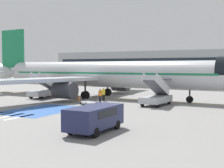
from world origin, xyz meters
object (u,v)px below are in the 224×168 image
(boarding_stairs_forward, at_px, (156,97))
(ground_crew_1, at_px, (103,93))
(boarding_stairs_aft, at_px, (45,91))
(airliner, at_px, (103,74))
(fuel_tanker, at_px, (127,79))
(service_van_0, at_px, (95,116))
(baggage_cart, at_px, (88,103))
(traffic_cone_0, at_px, (78,97))
(terminal_building, at_px, (197,64))
(ground_crew_0, at_px, (100,95))

(boarding_stairs_forward, relative_size, ground_crew_1, 3.12)
(boarding_stairs_aft, height_order, ground_crew_1, boarding_stairs_aft)
(airliner, bearing_deg, fuel_tanker, -159.80)
(airliner, relative_size, service_van_0, 9.04)
(boarding_stairs_aft, relative_size, baggage_cart, 1.81)
(airliner, relative_size, traffic_cone_0, 62.90)
(terminal_building, bearing_deg, fuel_tanker, -92.82)
(ground_crew_1, bearing_deg, traffic_cone_0, -20.62)
(baggage_cart, height_order, ground_crew_1, ground_crew_1)
(boarding_stairs_forward, bearing_deg, ground_crew_0, -170.50)
(fuel_tanker, distance_m, baggage_cart, 33.68)
(baggage_cart, bearing_deg, ground_crew_1, -133.99)
(boarding_stairs_aft, xyz_separation_m, terminal_building, (2.82, 87.20, 4.39))
(boarding_stairs_forward, bearing_deg, service_van_0, -82.55)
(airliner, bearing_deg, terminal_building, -173.60)
(boarding_stairs_aft, relative_size, ground_crew_0, 3.17)
(traffic_cone_0, distance_m, terminal_building, 87.76)
(boarding_stairs_aft, xyz_separation_m, fuel_tanker, (-0.10, 28.03, 0.80))
(airliner, height_order, boarding_stairs_aft, airliner)
(airliner, xyz_separation_m, boarding_stairs_forward, (9.76, -4.95, -2.35))
(boarding_stairs_forward, bearing_deg, boarding_stairs_aft, 180.00)
(service_van_0, relative_size, terminal_building, 0.04)
(fuel_tanker, relative_size, service_van_0, 2.03)
(baggage_cart, relative_size, ground_crew_1, 1.73)
(service_van_0, xyz_separation_m, ground_crew_1, (-8.71, 17.03, -0.08))
(boarding_stairs_forward, height_order, service_van_0, boarding_stairs_forward)
(boarding_stairs_forward, relative_size, terminal_building, 0.04)
(service_van_0, height_order, traffic_cone_0, service_van_0)
(fuel_tanker, distance_m, ground_crew_0, 31.46)
(baggage_cart, distance_m, terminal_building, 91.73)
(baggage_cart, bearing_deg, boarding_stairs_aft, -72.63)
(boarding_stairs_aft, distance_m, terminal_building, 87.35)
(service_van_0, bearing_deg, ground_crew_1, -62.68)
(baggage_cart, relative_size, traffic_cone_0, 4.27)
(traffic_cone_0, bearing_deg, boarding_stairs_aft, 176.41)
(service_van_0, height_order, baggage_cart, service_van_0)
(boarding_stairs_forward, height_order, ground_crew_0, boarding_stairs_forward)
(boarding_stairs_aft, xyz_separation_m, traffic_cone_0, (5.92, -0.37, -0.60))
(boarding_stairs_forward, xyz_separation_m, boarding_stairs_aft, (-16.93, 1.01, -0.01))
(ground_crew_1, bearing_deg, boarding_stairs_forward, 139.05)
(ground_crew_1, distance_m, terminal_building, 87.27)
(boarding_stairs_aft, height_order, baggage_cart, boarding_stairs_aft)
(boarding_stairs_aft, xyz_separation_m, ground_crew_0, (10.00, -1.75, 0.02))
(traffic_cone_0, bearing_deg, ground_crew_1, 10.74)
(boarding_stairs_aft, xyz_separation_m, service_van_0, (18.04, -16.75, 0.12))
(ground_crew_1, bearing_deg, airliner, -90.86)
(airliner, xyz_separation_m, traffic_cone_0, (-1.26, -4.31, -2.97))
(ground_crew_1, relative_size, traffic_cone_0, 2.47)
(traffic_cone_0, bearing_deg, fuel_tanker, 101.96)
(boarding_stairs_forward, distance_m, fuel_tanker, 33.67)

